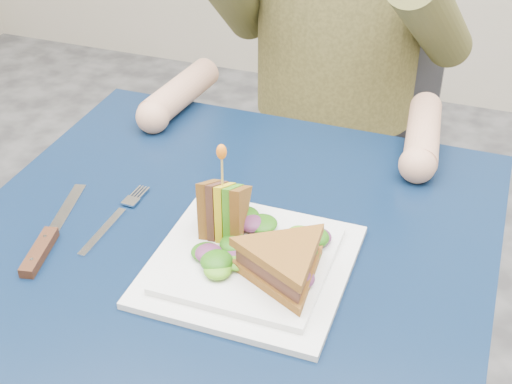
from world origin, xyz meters
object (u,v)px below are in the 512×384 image
at_px(sandwich_flat, 284,263).
at_px(sandwich_upright, 223,209).
at_px(plate, 250,263).
at_px(fork, 113,220).
at_px(knife, 45,243).
at_px(table, 223,283).
at_px(chair, 341,120).

height_order(sandwich_flat, sandwich_upright, sandwich_upright).
xyz_separation_m(plate, fork, (-0.23, 0.03, -0.01)).
height_order(sandwich_flat, knife, sandwich_flat).
height_order(table, sandwich_flat, sandwich_flat).
bearing_deg(knife, sandwich_upright, 23.32).
bearing_deg(fork, table, 4.29).
bearing_deg(table, chair, 90.00).
xyz_separation_m(chair, sandwich_upright, (0.00, -0.74, 0.24)).
relative_size(sandwich_upright, fork, 0.75).
distance_m(sandwich_flat, knife, 0.34).
distance_m(sandwich_flat, sandwich_upright, 0.13).
relative_size(chair, knife, 4.23).
xyz_separation_m(sandwich_flat, sandwich_upright, (-0.11, 0.07, 0.01)).
bearing_deg(chair, sandwich_flat, -81.94).
xyz_separation_m(fork, knife, (-0.06, -0.08, 0.00)).
bearing_deg(fork, sandwich_upright, 5.36).
distance_m(sandwich_flat, fork, 0.29).
xyz_separation_m(table, chair, (0.00, 0.74, -0.11)).
bearing_deg(table, sandwich_flat, -30.23).
xyz_separation_m(table, plate, (0.06, -0.04, 0.09)).
bearing_deg(knife, sandwich_flat, 4.87).
distance_m(sandwich_upright, fork, 0.18).
distance_m(table, plate, 0.11).
distance_m(table, sandwich_upright, 0.13).
relative_size(chair, sandwich_upright, 6.96).
relative_size(table, fork, 4.18).
xyz_separation_m(table, fork, (-0.17, -0.01, 0.08)).
bearing_deg(fork, knife, -126.10).
bearing_deg(sandwich_upright, chair, 90.26).
distance_m(table, sandwich_flat, 0.18).
xyz_separation_m(chair, sandwich_flat, (0.11, -0.81, 0.23)).
distance_m(table, chair, 0.75).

